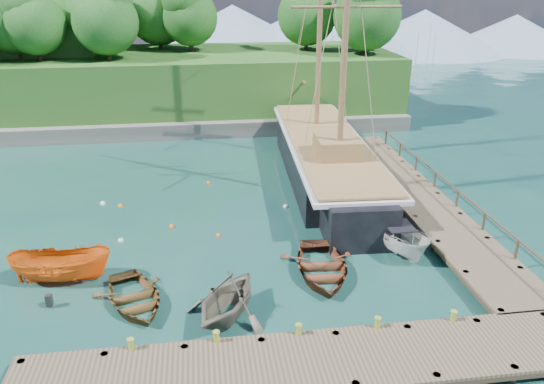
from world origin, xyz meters
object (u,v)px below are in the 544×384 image
at_px(schooner, 326,161).
at_px(rowboat_2, 321,274).
at_px(rowboat_0, 135,304).
at_px(rowboat_1, 228,317).
at_px(cabin_boat_white, 397,251).
at_px(motorboat_orange, 64,281).

bearing_deg(schooner, rowboat_2, -101.37).
distance_m(rowboat_0, schooner, 17.70).
distance_m(rowboat_1, cabin_boat_white, 9.72).
bearing_deg(cabin_boat_white, rowboat_2, -175.06).
xyz_separation_m(cabin_boat_white, schooner, (-1.16, 10.65, 1.13)).
height_order(rowboat_0, rowboat_1, rowboat_1).
height_order(rowboat_0, rowboat_2, rowboat_2).
bearing_deg(motorboat_orange, rowboat_0, -118.34).
bearing_deg(rowboat_0, rowboat_2, -11.61).
bearing_deg(schooner, motorboat_orange, -139.97).
xyz_separation_m(rowboat_1, motorboat_orange, (-7.18, 3.71, 0.00)).
bearing_deg(schooner, cabin_boat_white, -81.06).
distance_m(rowboat_1, motorboat_orange, 8.08).
xyz_separation_m(rowboat_1, schooner, (7.56, 14.94, 1.13)).
bearing_deg(schooner, rowboat_1, -114.11).
relative_size(rowboat_1, schooner, 0.15).
bearing_deg(rowboat_2, cabin_boat_white, 24.68).
xyz_separation_m(rowboat_0, cabin_boat_white, (12.53, 2.87, 0.00)).
bearing_deg(rowboat_1, rowboat_0, -169.04).
height_order(rowboat_0, schooner, schooner).
distance_m(rowboat_0, cabin_boat_white, 12.85).
distance_m(rowboat_0, rowboat_2, 8.39).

